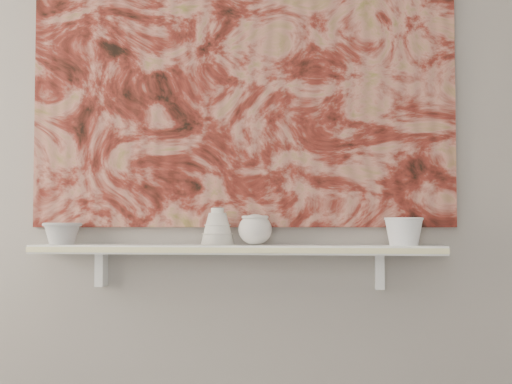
# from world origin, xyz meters

# --- Properties ---
(wall_back) EXTENTS (3.60, 0.00, 3.60)m
(wall_back) POSITION_xyz_m (0.00, 1.60, 1.35)
(wall_back) COLOR gray
(wall_back) RESTS_ON floor
(shelf) EXTENTS (1.40, 0.18, 0.03)m
(shelf) POSITION_xyz_m (0.00, 1.51, 0.92)
(shelf) COLOR white
(shelf) RESTS_ON wall_back
(shelf_stripe) EXTENTS (1.40, 0.01, 0.02)m
(shelf_stripe) POSITION_xyz_m (0.00, 1.41, 0.92)
(shelf_stripe) COLOR beige
(shelf_stripe) RESTS_ON shelf
(bracket_left) EXTENTS (0.03, 0.06, 0.12)m
(bracket_left) POSITION_xyz_m (-0.49, 1.57, 0.84)
(bracket_left) COLOR white
(bracket_left) RESTS_ON wall_back
(bracket_right) EXTENTS (0.03, 0.06, 0.12)m
(bracket_right) POSITION_xyz_m (0.49, 1.57, 0.84)
(bracket_right) COLOR white
(bracket_right) RESTS_ON wall_back
(painting) EXTENTS (1.50, 0.02, 1.10)m
(painting) POSITION_xyz_m (0.00, 1.59, 1.54)
(painting) COLOR maroon
(painting) RESTS_ON wall_back
(house_motif) EXTENTS (0.09, 0.00, 0.08)m
(house_motif) POSITION_xyz_m (0.45, 1.57, 1.23)
(house_motif) COLOR black
(house_motif) RESTS_ON painting
(bowl_grey) EXTENTS (0.15, 0.15, 0.08)m
(bowl_grey) POSITION_xyz_m (-0.61, 1.51, 0.97)
(bowl_grey) COLOR gray
(bowl_grey) RESTS_ON shelf
(cup_cream) EXTENTS (0.15, 0.15, 0.10)m
(cup_cream) POSITION_xyz_m (0.07, 1.51, 0.98)
(cup_cream) COLOR silver
(cup_cream) RESTS_ON shelf
(bell_vessel) EXTENTS (0.13, 0.13, 0.13)m
(bell_vessel) POSITION_xyz_m (-0.06, 1.51, 0.99)
(bell_vessel) COLOR silver
(bell_vessel) RESTS_ON shelf
(bowl_white) EXTENTS (0.16, 0.16, 0.09)m
(bowl_white) POSITION_xyz_m (0.57, 1.51, 0.98)
(bowl_white) COLOR silver
(bowl_white) RESTS_ON shelf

